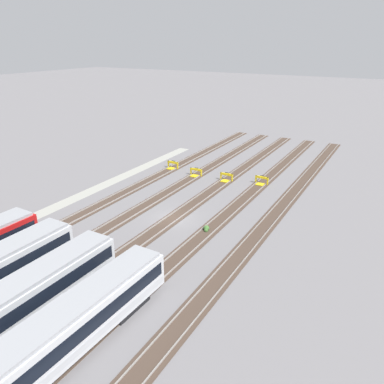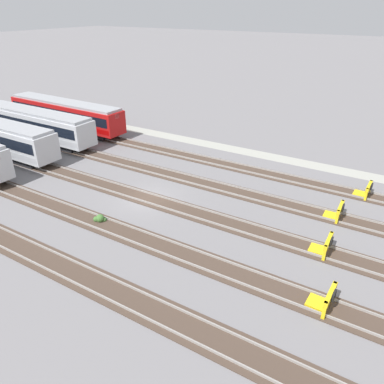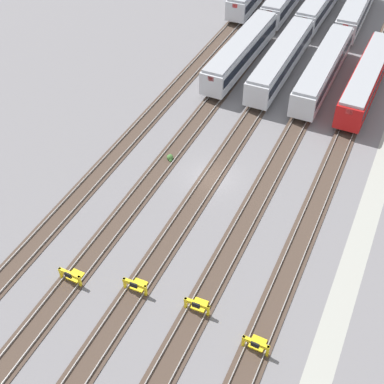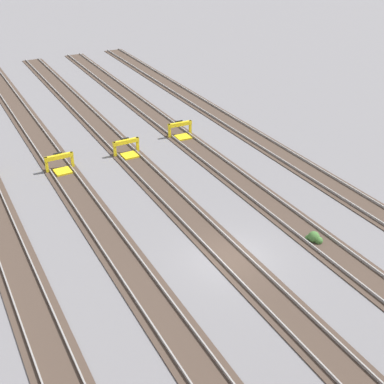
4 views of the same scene
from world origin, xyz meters
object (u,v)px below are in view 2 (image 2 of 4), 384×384
subway_car_back_row_centre (32,123)px  weed_clump (100,219)px  bumper_stop_middle_track (324,246)px  subway_car_front_row_rightmost (65,114)px  bumper_stop_near_inner_track (336,212)px  bumper_stop_nearest_track (365,191)px  bumper_stop_far_inner_track (324,299)px

subway_car_back_row_centre → weed_clump: subway_car_back_row_centre is taller
bumper_stop_middle_track → subway_car_back_row_centre: bearing=-8.2°
subway_car_front_row_rightmost → bumper_stop_near_inner_track: (-35.06, 5.08, -1.53)m
bumper_stop_nearest_track → weed_clump: bearing=42.5°
bumper_stop_nearest_track → bumper_stop_near_inner_track: same height
bumper_stop_near_inner_track → bumper_stop_far_inner_track: (-1.61, 10.07, 0.00)m
subway_car_back_row_centre → bumper_stop_nearest_track: (-36.32, -4.99, -1.53)m
bumper_stop_middle_track → bumper_stop_nearest_track: bearing=-95.3°
bumper_stop_middle_track → bumper_stop_far_inner_track: bearing=104.5°
bumper_stop_near_inner_track → weed_clump: bumper_stop_near_inner_track is taller
bumper_stop_far_inner_track → subway_car_front_row_rightmost: bearing=-22.4°
bumper_stop_nearest_track → subway_car_front_row_rightmost: bearing=-0.0°
bumper_stop_nearest_track → bumper_stop_near_inner_track: (1.26, 5.06, 0.00)m
bumper_stop_far_inner_track → weed_clump: 16.62m
subway_car_front_row_rightmost → bumper_stop_nearest_track: subway_car_front_row_rightmost is taller
bumper_stop_middle_track → weed_clump: size_ratio=2.18×
subway_car_back_row_centre → bumper_stop_middle_track: 35.78m
subway_car_front_row_rightmost → weed_clump: 25.06m
bumper_stop_middle_track → bumper_stop_far_inner_track: same height
bumper_stop_nearest_track → bumper_stop_middle_track: size_ratio=1.00×
weed_clump → bumper_stop_near_inner_track: bearing=-146.8°
bumper_stop_middle_track → bumper_stop_far_inner_track: (-1.30, 5.03, 0.00)m
subway_car_back_row_centre → bumper_stop_near_inner_track: size_ratio=8.97×
bumper_stop_near_inner_track → bumper_stop_far_inner_track: same height
bumper_stop_nearest_track → bumper_stop_far_inner_track: 15.13m
bumper_stop_near_inner_track → subway_car_front_row_rightmost: bearing=-8.3°
subway_car_back_row_centre → bumper_stop_middle_track: bearing=171.8°
subway_car_front_row_rightmost → bumper_stop_nearest_track: 36.35m
bumper_stop_nearest_track → bumper_stop_near_inner_track: bearing=76.0°
subway_car_back_row_centre → weed_clump: (-20.06, 9.89, -1.80)m
bumper_stop_near_inner_track → bumper_stop_middle_track: (-0.32, 5.04, 0.00)m
bumper_stop_near_inner_track → bumper_stop_middle_track: same height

